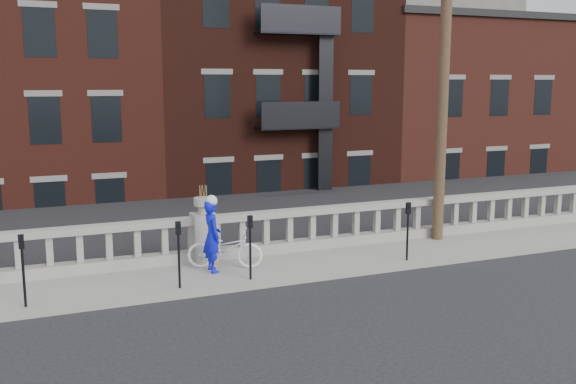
# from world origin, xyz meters

# --- Properties ---
(ground) EXTENTS (120.00, 120.00, 0.00)m
(ground) POSITION_xyz_m (0.00, 0.00, 0.00)
(ground) COLOR black
(ground) RESTS_ON ground
(sidewalk) EXTENTS (32.00, 2.20, 0.15)m
(sidewalk) POSITION_xyz_m (0.00, 3.00, 0.07)
(sidewalk) COLOR gray
(sidewalk) RESTS_ON ground
(balustrade) EXTENTS (28.00, 0.34, 1.03)m
(balustrade) POSITION_xyz_m (0.00, 3.95, 0.64)
(balustrade) COLOR gray
(balustrade) RESTS_ON sidewalk
(planter_pedestal) EXTENTS (0.55, 0.55, 1.76)m
(planter_pedestal) POSITION_xyz_m (0.00, 3.95, 0.83)
(planter_pedestal) COLOR gray
(planter_pedestal) RESTS_ON sidewalk
(lower_level) EXTENTS (80.00, 44.00, 20.80)m
(lower_level) POSITION_xyz_m (0.56, 23.04, 2.63)
(lower_level) COLOR #605E59
(lower_level) RESTS_ON ground
(utility_pole) EXTENTS (1.60, 0.28, 10.00)m
(utility_pole) POSITION_xyz_m (6.20, 3.60, 5.24)
(utility_pole) COLOR #422D1E
(utility_pole) RESTS_ON sidewalk
(parking_meter_a) EXTENTS (0.10, 0.09, 1.36)m
(parking_meter_a) POSITION_xyz_m (-3.86, 2.15, 1.00)
(parking_meter_a) COLOR black
(parking_meter_a) RESTS_ON sidewalk
(parking_meter_b) EXTENTS (0.10, 0.09, 1.36)m
(parking_meter_b) POSITION_xyz_m (-1.00, 2.15, 1.00)
(parking_meter_b) COLOR black
(parking_meter_b) RESTS_ON sidewalk
(parking_meter_c) EXTENTS (0.10, 0.09, 1.36)m
(parking_meter_c) POSITION_xyz_m (0.50, 2.15, 1.00)
(parking_meter_c) COLOR black
(parking_meter_c) RESTS_ON sidewalk
(parking_meter_d) EXTENTS (0.10, 0.09, 1.36)m
(parking_meter_d) POSITION_xyz_m (4.33, 2.15, 1.00)
(parking_meter_d) COLOR black
(parking_meter_d) RESTS_ON sidewalk
(bicycle) EXTENTS (1.76, 1.21, 0.88)m
(bicycle) POSITION_xyz_m (0.26, 3.18, 0.59)
(bicycle) COLOR white
(bicycle) RESTS_ON sidewalk
(cyclist) EXTENTS (0.40, 0.59, 1.58)m
(cyclist) POSITION_xyz_m (-0.07, 3.01, 0.94)
(cyclist) COLOR #0D13CD
(cyclist) RESTS_ON sidewalk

